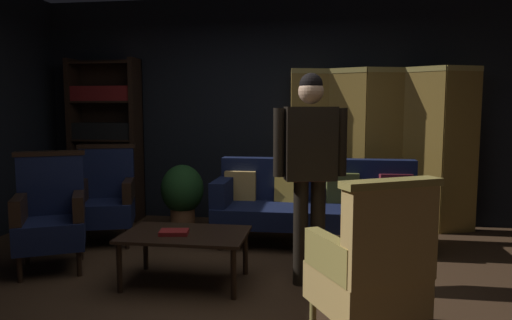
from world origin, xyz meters
The scene contains 12 objects.
ground_plane centered at (0.00, 0.00, 0.00)m, with size 10.00×10.00×0.00m, color #3D2819.
back_wall centered at (0.00, 2.45, 1.40)m, with size 7.20×0.10×2.80m, color black.
folding_screen centered at (1.31, 2.14, 0.99)m, with size 2.15×0.31×1.90m.
bookshelf centered at (-2.15, 2.19, 1.06)m, with size 0.90×0.32×2.05m.
velvet_couch centered at (0.55, 1.46, 0.46)m, with size 2.12×0.78×0.88m.
coffee_table centered at (-0.48, 0.12, 0.37)m, with size 1.00×0.64×0.42m.
armchair_gilt_accent centered at (0.91, -0.72, 0.49)m, with size 0.78×0.78×1.04m.
armchair_wing_left centered at (-1.77, 0.31, 0.49)m, with size 0.78×0.78×1.04m.
armchair_wing_right centered at (-1.66, 1.15, 0.49)m, with size 0.73×0.73×1.04m.
standing_figure centered at (0.51, 0.25, 1.03)m, with size 0.58×0.30×1.70m.
potted_plant centered at (-0.99, 1.68, 0.45)m, with size 0.49×0.49×0.78m.
book_red_leather centered at (-0.56, 0.07, 0.44)m, with size 0.23×0.15×0.03m, color maroon.
Camera 1 is at (0.61, -3.46, 1.43)m, focal length 32.73 mm.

